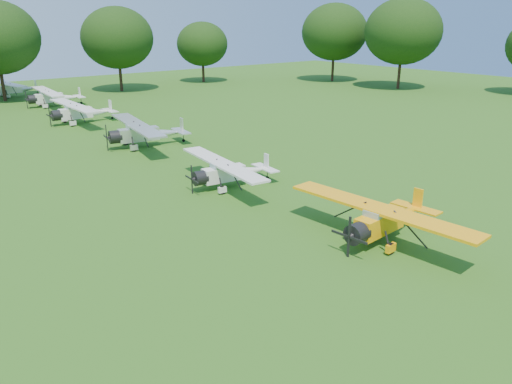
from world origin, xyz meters
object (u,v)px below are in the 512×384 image
at_px(aircraft_2, 385,217).
at_px(aircraft_4, 145,132).
at_px(aircraft_5, 80,111).
at_px(aircraft_6, 53,96).
at_px(aircraft_7, 13,88).
at_px(aircraft_3, 230,171).

bearing_deg(aircraft_2, aircraft_4, 86.56).
bearing_deg(aircraft_5, aircraft_6, 84.74).
distance_m(aircraft_5, aircraft_7, 24.73).
xyz_separation_m(aircraft_2, aircraft_4, (-0.37, 24.89, 0.12)).
relative_size(aircraft_3, aircraft_6, 0.86).
bearing_deg(aircraft_2, aircraft_5, 87.03).
bearing_deg(aircraft_6, aircraft_2, -86.25).
distance_m(aircraft_6, aircraft_7, 12.15).
xyz_separation_m(aircraft_3, aircraft_5, (0.22, 26.97, 0.18)).
bearing_deg(aircraft_3, aircraft_6, 94.92).
relative_size(aircraft_3, aircraft_7, 0.89).
xyz_separation_m(aircraft_3, aircraft_7, (-0.21, 51.70, 0.14)).
bearing_deg(aircraft_5, aircraft_3, -90.10).
distance_m(aircraft_3, aircraft_6, 39.69).
height_order(aircraft_2, aircraft_4, aircraft_4).
bearing_deg(aircraft_4, aircraft_2, -79.22).
bearing_deg(aircraft_2, aircraft_7, 86.91).
height_order(aircraft_3, aircraft_7, aircraft_7).
relative_size(aircraft_3, aircraft_4, 0.84).
distance_m(aircraft_2, aircraft_5, 38.49).
bearing_deg(aircraft_5, aircraft_7, 91.37).
bearing_deg(aircraft_4, aircraft_6, 98.33).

